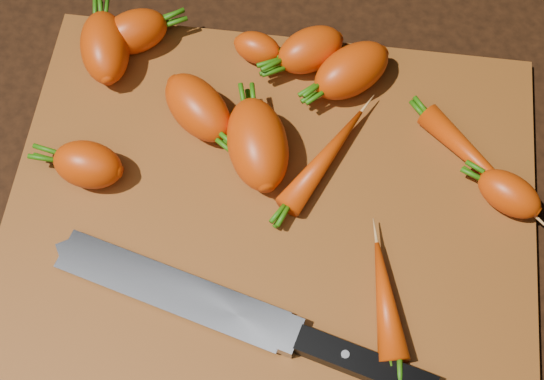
# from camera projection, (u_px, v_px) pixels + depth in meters

# --- Properties ---
(ground) EXTENTS (2.00, 2.00, 0.01)m
(ground) POSITION_uv_depth(u_px,v_px,m) (271.00, 215.00, 0.73)
(ground) COLOR black
(cutting_board) EXTENTS (0.50, 0.40, 0.01)m
(cutting_board) POSITION_uv_depth(u_px,v_px,m) (271.00, 210.00, 0.72)
(cutting_board) COLOR brown
(cutting_board) RESTS_ON ground
(carrot_0) EXTENTS (0.08, 0.07, 0.04)m
(carrot_0) POSITION_uv_depth(u_px,v_px,m) (135.00, 32.00, 0.78)
(carrot_0) COLOR #CE400B
(carrot_0) RESTS_ON cutting_board
(carrot_1) EXTENTS (0.07, 0.05, 0.05)m
(carrot_1) POSITION_uv_depth(u_px,v_px,m) (88.00, 165.00, 0.71)
(carrot_1) COLOR #CE400B
(carrot_1) RESTS_ON cutting_board
(carrot_2) EXTENTS (0.10, 0.09, 0.05)m
(carrot_2) POSITION_uv_depth(u_px,v_px,m) (198.00, 107.00, 0.74)
(carrot_2) COLOR #CE400B
(carrot_2) RESTS_ON cutting_board
(carrot_3) EXTENTS (0.09, 0.11, 0.06)m
(carrot_3) POSITION_uv_depth(u_px,v_px,m) (258.00, 144.00, 0.72)
(carrot_3) COLOR #CE400B
(carrot_3) RESTS_ON cutting_board
(carrot_4) EXTENTS (0.08, 0.08, 0.04)m
(carrot_4) POSITION_uv_depth(u_px,v_px,m) (310.00, 50.00, 0.77)
(carrot_4) COLOR #CE400B
(carrot_4) RESTS_ON cutting_board
(carrot_5) EXTENTS (0.06, 0.04, 0.03)m
(carrot_5) POSITION_uv_depth(u_px,v_px,m) (257.00, 48.00, 0.78)
(carrot_5) COLOR #CE400B
(carrot_5) RESTS_ON cutting_board
(carrot_6) EXTENTS (0.07, 0.06, 0.04)m
(carrot_6) POSITION_uv_depth(u_px,v_px,m) (509.00, 194.00, 0.70)
(carrot_6) COLOR #CE400B
(carrot_6) RESTS_ON cutting_board
(carrot_7) EXTENTS (0.08, 0.12, 0.03)m
(carrot_7) POSITION_uv_depth(u_px,v_px,m) (325.00, 158.00, 0.73)
(carrot_7) COLOR #CE400B
(carrot_7) RESTS_ON cutting_board
(carrot_8) EXTENTS (0.12, 0.12, 0.03)m
(carrot_8) POSITION_uv_depth(u_px,v_px,m) (479.00, 163.00, 0.73)
(carrot_8) COLOR #CE400B
(carrot_8) RESTS_ON cutting_board
(carrot_9) EXTENTS (0.05, 0.11, 0.03)m
(carrot_9) POSITION_uv_depth(u_px,v_px,m) (385.00, 300.00, 0.66)
(carrot_9) COLOR #CE400B
(carrot_9) RESTS_ON cutting_board
(carrot_10) EXTENTS (0.07, 0.10, 0.05)m
(carrot_10) POSITION_uv_depth(u_px,v_px,m) (105.00, 47.00, 0.77)
(carrot_10) COLOR #CE400B
(carrot_10) RESTS_ON cutting_board
(carrot_11) EXTENTS (0.10, 0.09, 0.05)m
(carrot_11) POSITION_uv_depth(u_px,v_px,m) (352.00, 70.00, 0.76)
(carrot_11) COLOR #CE400B
(carrot_11) RESTS_ON cutting_board
(knife) EXTENTS (0.35, 0.12, 0.02)m
(knife) POSITION_uv_depth(u_px,v_px,m) (193.00, 298.00, 0.67)
(knife) COLOR gray
(knife) RESTS_ON cutting_board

